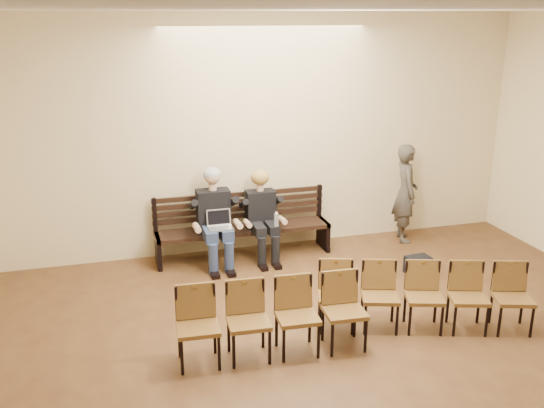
% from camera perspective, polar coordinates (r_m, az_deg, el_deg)
% --- Properties ---
extents(room_walls, '(8.02, 10.01, 3.51)m').
position_cam_1_polar(room_walls, '(5.01, 12.15, 6.32)').
color(room_walls, beige).
rests_on(room_walls, ground).
extents(bench, '(2.60, 0.90, 0.45)m').
position_cam_1_polar(bench, '(9.02, -2.69, -3.57)').
color(bench, black).
rests_on(bench, ground).
extents(seated_man, '(0.59, 0.81, 1.41)m').
position_cam_1_polar(seated_man, '(8.67, -5.41, -1.18)').
color(seated_man, black).
rests_on(seated_man, ground).
extents(seated_woman, '(0.52, 0.72, 1.21)m').
position_cam_1_polar(seated_woman, '(8.84, -0.93, -1.37)').
color(seated_woman, black).
rests_on(seated_woman, ground).
extents(laptop, '(0.37, 0.31, 0.25)m').
position_cam_1_polar(laptop, '(8.49, -4.83, -2.48)').
color(laptop, '#BCBBC0').
rests_on(laptop, bench).
extents(water_bottle, '(0.07, 0.07, 0.21)m').
position_cam_1_polar(water_bottle, '(8.62, 0.41, -2.24)').
color(water_bottle, silver).
rests_on(water_bottle, bench).
extents(bag, '(0.35, 0.25, 0.25)m').
position_cam_1_polar(bag, '(8.71, 13.56, -5.60)').
color(bag, black).
rests_on(bag, ground).
extents(passerby, '(0.57, 0.74, 1.79)m').
position_cam_1_polar(passerby, '(9.68, 12.51, 1.68)').
color(passerby, '#3D3831').
rests_on(passerby, ground).
extents(chair_row_front, '(2.42, 1.14, 0.78)m').
position_cam_1_polar(chair_row_front, '(7.16, 14.13, -8.55)').
color(chair_row_front, brown).
rests_on(chair_row_front, ground).
extents(chair_row_back, '(2.02, 0.57, 0.82)m').
position_cam_1_polar(chair_row_back, '(6.44, 0.11, -10.86)').
color(chair_row_back, brown).
rests_on(chair_row_back, ground).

